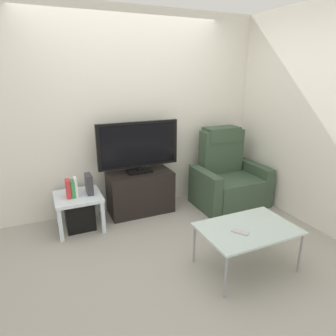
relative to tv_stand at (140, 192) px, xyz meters
The scene contains 14 objects.
ground_plane 0.90m from the tv_stand, 93.18° to the right, with size 6.40×6.40×0.00m, color #9E998E.
wall_back 1.05m from the tv_stand, 99.87° to the left, with size 6.40×0.06×2.60m, color silver.
wall_side 2.26m from the tv_stand, 25.05° to the right, with size 0.06×4.48×2.60m, color silver.
tv_stand is the anchor object (origin of this frame).
television 0.64m from the tv_stand, 90.00° to the left, with size 1.07×0.20×0.67m.
recliner_armchair 1.27m from the tv_stand, 10.73° to the right, with size 0.98×0.78×1.08m.
side_table 0.83m from the tv_stand, behind, with size 0.54×0.54×0.42m.
subwoofer_box 0.84m from the tv_stand, behind, with size 0.33×0.33×0.33m, color black.
book_leftmost 0.97m from the tv_stand, behind, with size 0.05×0.13×0.22m, color red.
book_middle 0.91m from the tv_stand, behind, with size 0.04×0.12×0.20m, color #388C4C.
book_rightmost 0.89m from the tv_stand, behind, with size 0.03×0.11×0.24m, color white.
game_console 0.73m from the tv_stand, behind, with size 0.07×0.20×0.24m, color #333338.
coffee_table 1.66m from the tv_stand, 70.96° to the right, with size 0.90×0.60×0.43m.
cell_phone 1.66m from the tv_stand, 75.31° to the right, with size 0.07×0.15×0.01m, color #B7B7BC.
Camera 1 is at (-1.09, -2.63, 1.82)m, focal length 31.24 mm.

